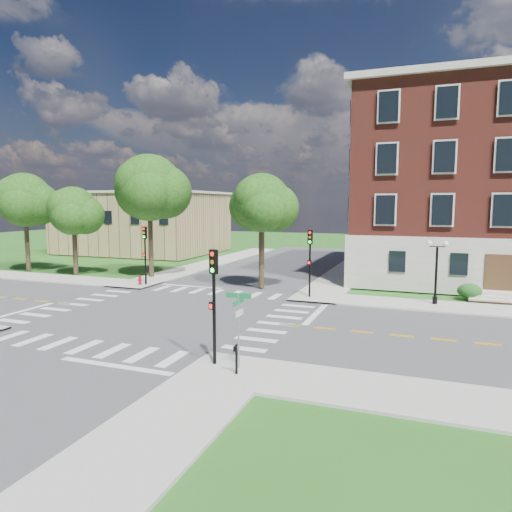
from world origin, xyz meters
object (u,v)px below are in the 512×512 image
(traffic_signal_nw, at_px, (145,248))
(twin_lamp_west, at_px, (436,268))
(push_button_post, at_px, (236,357))
(fire_hydrant, at_px, (140,280))
(traffic_signal_se, at_px, (214,292))
(street_sign_pole, at_px, (239,315))
(traffic_signal_ne, at_px, (310,254))

(traffic_signal_nw, bearing_deg, twin_lamp_west, 1.25)
(push_button_post, height_order, fire_hydrant, push_button_post)
(fire_hydrant, bearing_deg, traffic_signal_se, -46.77)
(push_button_post, bearing_deg, street_sign_pole, 103.60)
(traffic_signal_ne, distance_m, push_button_post, 15.87)
(traffic_signal_se, bearing_deg, traffic_signal_ne, 88.59)
(fire_hydrant, bearing_deg, street_sign_pole, -44.67)
(twin_lamp_west, height_order, street_sign_pole, twin_lamp_west)
(traffic_signal_ne, height_order, fire_hydrant, traffic_signal_ne)
(twin_lamp_west, relative_size, fire_hydrant, 5.64)
(traffic_signal_nw, bearing_deg, fire_hydrant, -156.92)
(street_sign_pole, relative_size, fire_hydrant, 4.13)
(push_button_post, bearing_deg, twin_lamp_west, 65.33)
(traffic_signal_se, relative_size, street_sign_pole, 1.55)
(traffic_signal_se, relative_size, traffic_signal_nw, 1.00)
(traffic_signal_ne, relative_size, traffic_signal_nw, 1.00)
(traffic_signal_se, bearing_deg, push_button_post, -29.67)
(traffic_signal_nw, height_order, street_sign_pole, traffic_signal_nw)
(traffic_signal_ne, distance_m, street_sign_pole, 15.04)
(traffic_signal_nw, distance_m, twin_lamp_west, 22.35)
(traffic_signal_nw, distance_m, fire_hydrant, 2.76)
(push_button_post, bearing_deg, traffic_signal_se, 150.33)
(traffic_signal_se, distance_m, traffic_signal_ne, 14.92)
(traffic_signal_nw, xyz_separation_m, push_button_post, (14.85, -15.81, -2.39))
(traffic_signal_se, distance_m, street_sign_pole, 1.44)
(street_sign_pole, distance_m, push_button_post, 1.66)
(traffic_signal_se, bearing_deg, fire_hydrant, 133.23)
(twin_lamp_west, bearing_deg, traffic_signal_nw, -178.75)
(traffic_signal_nw, xyz_separation_m, twin_lamp_west, (22.33, 0.49, -0.66))
(twin_lamp_west, distance_m, fire_hydrant, 22.88)
(twin_lamp_west, xyz_separation_m, street_sign_pole, (-7.65, -15.64, -0.21))
(traffic_signal_nw, relative_size, street_sign_pole, 1.55)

